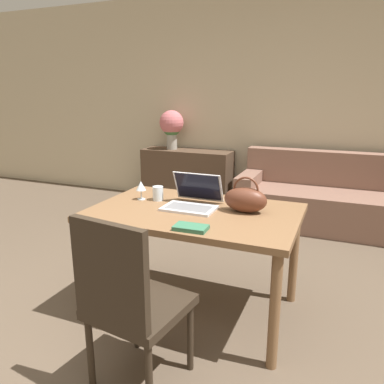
% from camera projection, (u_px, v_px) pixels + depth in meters
% --- Properties ---
extents(ground_plane, '(14.00, 14.00, 0.00)m').
position_uv_depth(ground_plane, '(142.00, 370.00, 2.06)').
color(ground_plane, brown).
extents(wall_back, '(10.00, 0.06, 2.70)m').
position_uv_depth(wall_back, '(271.00, 103.00, 4.67)').
color(wall_back, beige).
rests_on(wall_back, ground_plane).
extents(dining_table, '(1.35, 0.87, 0.73)m').
position_uv_depth(dining_table, '(194.00, 222.00, 2.48)').
color(dining_table, brown).
rests_on(dining_table, ground_plane).
extents(chair, '(0.50, 0.50, 0.94)m').
position_uv_depth(chair, '(129.00, 299.00, 1.81)').
color(chair, '#2D2319').
rests_on(chair, ground_plane).
extents(couch, '(1.97, 0.80, 0.82)m').
position_uv_depth(couch, '(328.00, 201.00, 4.22)').
color(couch, '#7F5B4C').
rests_on(couch, ground_plane).
extents(sideboard, '(1.21, 0.40, 0.73)m').
position_uv_depth(sideboard, '(187.00, 177.00, 5.08)').
color(sideboard, '#4C3828').
rests_on(sideboard, ground_plane).
extents(laptop, '(0.34, 0.33, 0.22)m').
position_uv_depth(laptop, '(194.00, 198.00, 2.52)').
color(laptop, silver).
rests_on(laptop, dining_table).
extents(drinking_glass, '(0.08, 0.08, 0.10)m').
position_uv_depth(drinking_glass, '(158.00, 193.00, 2.67)').
color(drinking_glass, silver).
rests_on(drinking_glass, dining_table).
extents(wine_glass, '(0.07, 0.07, 0.14)m').
position_uv_depth(wine_glass, '(141.00, 186.00, 2.67)').
color(wine_glass, silver).
rests_on(wine_glass, dining_table).
extents(handbag, '(0.28, 0.15, 0.23)m').
position_uv_depth(handbag, '(245.00, 199.00, 2.40)').
color(handbag, '#592D1E').
rests_on(handbag, dining_table).
extents(flower_vase, '(0.32, 0.32, 0.52)m').
position_uv_depth(flower_vase, '(172.00, 125.00, 4.98)').
color(flower_vase, '#9E998E').
rests_on(flower_vase, sideboard).
extents(book, '(0.19, 0.12, 0.02)m').
position_uv_depth(book, '(191.00, 228.00, 2.10)').
color(book, '#336B4C').
rests_on(book, dining_table).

